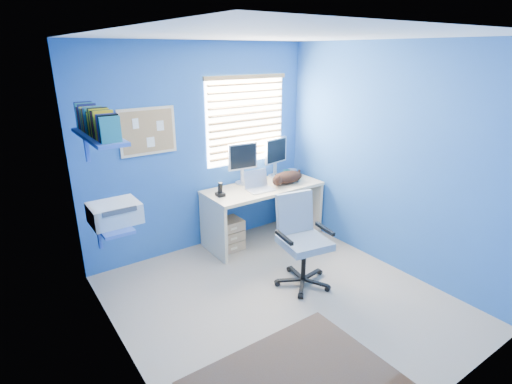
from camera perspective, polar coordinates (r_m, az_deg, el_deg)
floor at (r=4.19m, az=3.56°, el=-15.27°), size 3.00×3.20×0.00m
ceiling at (r=3.44m, az=4.50°, el=21.37°), size 3.00×3.20×0.00m
wall_back at (r=4.92m, az=-7.86°, el=6.00°), size 3.00×0.01×2.50m
wall_front at (r=2.68m, az=26.22°, el=-7.81°), size 3.00×0.01×2.50m
wall_left at (r=2.97m, az=-19.23°, el=-4.13°), size 0.01×3.20×2.50m
wall_right at (r=4.68m, az=18.48°, el=4.47°), size 0.01×3.20×2.50m
desk at (r=5.25m, az=1.02°, el=-3.02°), size 1.54×0.65×0.74m
laptop at (r=4.95m, az=0.64°, el=1.46°), size 0.35×0.28×0.22m
monitor_left at (r=5.16m, az=-2.02°, el=4.07°), size 0.41×0.17×0.54m
monitor_right at (r=5.46m, az=2.74°, el=4.95°), size 0.42×0.20×0.54m
phone at (r=4.78m, az=-5.14°, el=0.40°), size 0.10×0.11×0.17m
mug at (r=5.51m, az=4.45°, el=2.64°), size 0.10×0.09×0.10m
cd_spindle at (r=5.65m, az=5.19°, el=2.91°), size 0.13×0.13×0.07m
cat at (r=5.24m, az=4.56°, el=2.11°), size 0.50×0.35×0.16m
tower_pc at (r=5.61m, az=5.35°, el=-3.19°), size 0.26×0.47×0.45m
drawer_boxes at (r=5.06m, az=-4.04°, el=-6.08°), size 0.35×0.28×0.41m
yellow_book at (r=5.43m, az=5.55°, el=-5.21°), size 0.03×0.17×0.24m
backpack at (r=5.72m, az=7.21°, el=-3.66°), size 0.30×0.27×0.29m
office_chair at (r=4.33m, az=6.52°, el=-8.46°), size 0.66×0.66×0.97m
window_blinds at (r=5.15m, az=-1.34°, el=10.21°), size 1.15×0.05×1.10m
corkboard at (r=4.58m, az=-15.21°, el=8.36°), size 0.64×0.02×0.52m
wall_shelves at (r=3.64m, az=-20.77°, el=3.05°), size 0.42×0.90×1.05m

